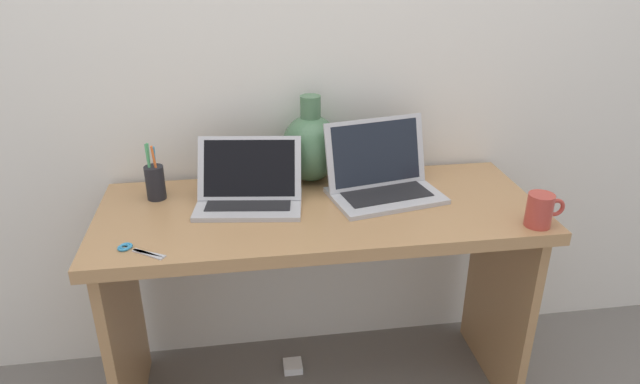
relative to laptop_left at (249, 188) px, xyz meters
The scene contains 9 objects.
back_wall 0.52m from the laptop_left, 50.00° to the left, with size 4.40×0.04×2.40m, color silver.
desk 0.31m from the laptop_left, 15.55° to the right, with size 1.37×0.55×0.74m.
laptop_left is the anchor object (origin of this frame).
laptop_right 0.43m from the laptop_left, ahead, with size 0.38×0.30×0.23m.
green_vase 0.27m from the laptop_left, 35.97° to the left, with size 0.20×0.20×0.30m.
coffee_mug 0.87m from the laptop_left, 18.42° to the right, with size 0.12×0.08×0.10m.
pen_cup 0.30m from the laptop_left, 165.45° to the left, with size 0.06×0.06×0.19m.
scissors 0.41m from the laptop_left, 142.05° to the right, with size 0.13×0.10×0.01m.
power_brick 0.79m from the laptop_left, 23.06° to the left, with size 0.07×0.07×0.03m, color white.
Camera 1 is at (-0.23, -1.56, 1.53)m, focal length 31.77 mm.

